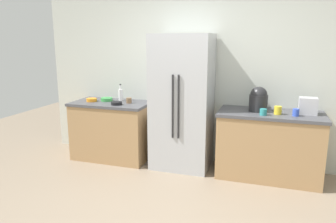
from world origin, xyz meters
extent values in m
plane|color=gray|center=(0.00, 0.00, 0.00)|extent=(10.08, 10.08, 0.00)
cube|color=silver|center=(0.00, 1.83, 1.36)|extent=(5.04, 0.10, 2.72)
cube|color=tan|center=(-1.32, 1.45, 0.42)|extent=(1.15, 0.64, 0.85)
cube|color=#4C4C51|center=(-1.32, 1.45, 0.87)|extent=(1.18, 0.67, 0.04)
cube|color=tan|center=(1.00, 1.45, 0.42)|extent=(1.32, 0.64, 0.85)
cube|color=#4C4C51|center=(1.00, 1.45, 0.87)|extent=(1.35, 0.67, 0.04)
cube|color=#B7BABF|center=(-0.20, 1.45, 0.95)|extent=(0.82, 0.62, 1.90)
cylinder|color=#262628|center=(-0.24, 1.12, 0.95)|extent=(0.02, 0.02, 0.85)
cylinder|color=#262628|center=(-0.16, 1.12, 0.95)|extent=(0.02, 0.02, 0.85)
cube|color=silver|center=(1.44, 1.49, 1.00)|extent=(0.22, 0.17, 0.21)
cylinder|color=#262628|center=(0.83, 1.48, 1.00)|extent=(0.24, 0.24, 0.22)
sphere|color=#262628|center=(0.83, 1.48, 1.11)|extent=(0.22, 0.22, 0.22)
cylinder|color=white|center=(-1.23, 1.59, 0.98)|extent=(0.07, 0.07, 0.18)
cylinder|color=white|center=(-1.23, 1.59, 1.10)|extent=(0.03, 0.03, 0.07)
cylinder|color=#333338|center=(-1.23, 1.59, 1.14)|extent=(0.03, 0.03, 0.02)
cylinder|color=brown|center=(-1.03, 1.45, 0.93)|extent=(0.08, 0.08, 0.08)
cylinder|color=blue|center=(1.30, 1.33, 0.93)|extent=(0.08, 0.08, 0.09)
cylinder|color=yellow|center=(1.08, 1.36, 0.94)|extent=(0.09, 0.09, 0.10)
cylinder|color=teal|center=(0.91, 1.26, 0.93)|extent=(0.09, 0.09, 0.08)
cylinder|color=green|center=(-1.43, 1.50, 0.91)|extent=(0.18, 0.18, 0.05)
cylinder|color=black|center=(-1.15, 1.28, 0.91)|extent=(0.16, 0.16, 0.05)
cylinder|color=orange|center=(-1.63, 1.40, 0.91)|extent=(0.16, 0.16, 0.05)
camera|label=1|loc=(0.99, -2.85, 1.81)|focal=34.35mm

